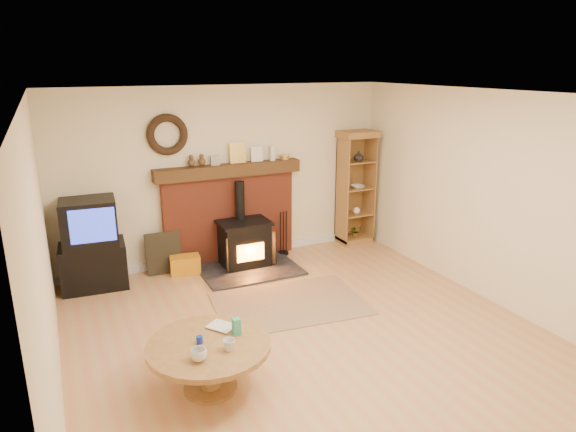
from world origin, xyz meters
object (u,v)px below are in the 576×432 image
curio_cabinet (355,188)px  coffee_table (209,352)px  wood_stove (245,245)px  tv_unit (92,246)px

curio_cabinet → coffee_table: bearing=-138.9°
wood_stove → coffee_table: size_ratio=1.24×
wood_stove → tv_unit: (-2.07, 0.20, 0.25)m
coffee_table → wood_stove: bearing=63.2°
tv_unit → coffee_table: tv_unit is taller
tv_unit → coffee_table: size_ratio=1.08×
wood_stove → curio_cabinet: (2.04, 0.28, 0.60)m
tv_unit → wood_stove: bearing=-5.4°
curio_cabinet → coffee_table: curio_cabinet is taller
wood_stove → coffee_table: bearing=-116.8°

